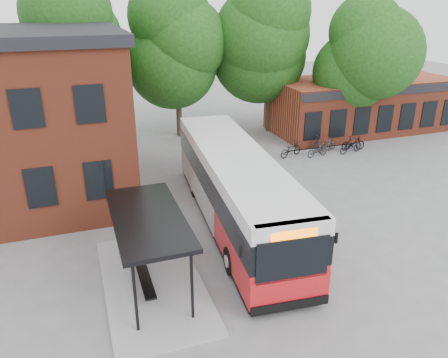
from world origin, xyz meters
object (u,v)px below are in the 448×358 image
object	(u,v)px
bus_shelter	(150,251)
city_bus	(235,189)
bicycle_0	(291,149)
bicycle_6	(351,146)
bicycle_3	(326,145)
bicycle_4	(326,144)
bicycle_2	(317,151)
bicycle_5	(318,141)
bicycle_7	(353,143)

from	to	relation	value
bus_shelter	city_bus	bearing A→B (deg)	37.53
bicycle_0	bicycle_6	distance (m)	4.23
bicycle_3	bicycle_4	world-z (taller)	bicycle_3
bus_shelter	bicycle_0	distance (m)	15.74
city_bus	bicycle_2	bearing A→B (deg)	43.71
bicycle_0	bicycle_5	size ratio (longest dim) A/B	1.23
bicycle_2	city_bus	bearing A→B (deg)	117.89
bus_shelter	bicycle_4	world-z (taller)	bus_shelter
bicycle_2	bicycle_6	size ratio (longest dim) A/B	0.86
bicycle_3	bus_shelter	bearing A→B (deg)	104.83
bus_shelter	bicycle_3	size ratio (longest dim) A/B	4.15
bicycle_4	bicycle_7	distance (m)	1.85
bicycle_3	city_bus	bearing A→B (deg)	104.98
bicycle_5	bicycle_6	world-z (taller)	bicycle_6
bicycle_7	bus_shelter	bearing A→B (deg)	131.65
bicycle_3	bicycle_4	xyz separation A→B (m)	(0.26, 0.38, -0.09)
bicycle_4	bicycle_5	xyz separation A→B (m)	(-0.21, 0.71, 0.05)
bus_shelter	bicycle_5	size ratio (longest dim) A/B	4.53
bus_shelter	city_bus	size ratio (longest dim) A/B	0.51
bicycle_0	bicycle_7	world-z (taller)	bicycle_7
bicycle_2	bicycle_7	xyz separation A→B (m)	(3.03, 0.35, 0.09)
bicycle_3	bicycle_6	world-z (taller)	bicycle_3
bicycle_0	bicycle_6	world-z (taller)	bicycle_0
bicycle_4	bicycle_5	world-z (taller)	bicycle_5
bicycle_2	bicycle_5	distance (m)	2.01
city_bus	bicycle_6	size ratio (longest dim) A/B	7.15
bicycle_6	bus_shelter	bearing A→B (deg)	112.12
bus_shelter	bicycle_3	bearing A→B (deg)	37.83
bicycle_4	bicycle_7	world-z (taller)	bicycle_7
bicycle_5	bicycle_6	xyz separation A→B (m)	(1.44, -1.78, 0.04)
bus_shelter	bicycle_3	xyz separation A→B (m)	(14.01, 10.88, -0.94)
city_bus	bicycle_5	distance (m)	12.76
bicycle_3	bicycle_6	distance (m)	1.64
bus_shelter	bicycle_7	world-z (taller)	bus_shelter
bicycle_2	bicycle_3	distance (m)	1.21
city_bus	bicycle_6	xyz separation A→B (m)	(10.92, 6.68, -1.23)
bicycle_2	bicycle_3	bearing A→B (deg)	-71.01
bicycle_5	city_bus	bearing A→B (deg)	107.30
bicycle_2	bicycle_5	bearing A→B (deg)	-43.70
bicycle_7	bicycle_3	bearing A→B (deg)	90.72
city_bus	bicycle_4	xyz separation A→B (m)	(9.69, 7.75, -1.31)
bicycle_0	bicycle_5	world-z (taller)	bicycle_0
bicycle_3	bicycle_7	size ratio (longest dim) A/B	0.98
bus_shelter	bicycle_4	xyz separation A→B (m)	(14.26, 11.26, -1.03)
bus_shelter	bicycle_6	world-z (taller)	bus_shelter
bicycle_0	bicycle_2	distance (m)	1.76
bus_shelter	bicycle_7	xyz separation A→B (m)	(15.99, 10.62, -0.93)
bicycle_2	bicycle_7	world-z (taller)	bicycle_7
bicycle_2	bicycle_3	size ratio (longest dim) A/B	0.97
bus_shelter	bicycle_0	xyz separation A→B (m)	(11.32, 10.90, -0.95)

